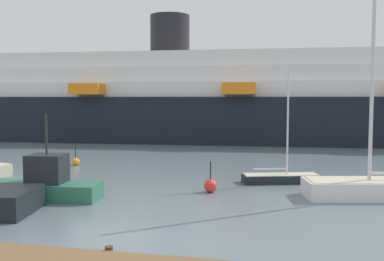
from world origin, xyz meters
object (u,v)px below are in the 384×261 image
(sailboat_2, at_px, (281,177))
(channel_buoy_2, at_px, (76,161))
(sailboat_1, at_px, (381,186))
(cruise_ship, at_px, (312,101))
(channel_buoy_0, at_px, (210,186))
(fishing_boat_1, at_px, (44,184))

(sailboat_2, relative_size, channel_buoy_2, 4.53)
(sailboat_1, height_order, channel_buoy_2, sailboat_1)
(channel_buoy_2, relative_size, cruise_ship, 0.02)
(sailboat_2, height_order, cruise_ship, cruise_ship)
(channel_buoy_0, bearing_deg, sailboat_1, 3.72)
(sailboat_2, relative_size, channel_buoy_0, 4.10)
(fishing_boat_1, distance_m, cruise_ship, 35.25)
(sailboat_1, relative_size, sailboat_2, 1.68)
(sailboat_2, relative_size, cruise_ship, 0.07)
(channel_buoy_2, xyz_separation_m, cruise_ship, (17.48, 22.04, 4.28))
(sailboat_1, xyz_separation_m, cruise_ship, (-2.00, 28.38, 3.99))
(fishing_boat_1, xyz_separation_m, channel_buoy_0, (7.59, 3.23, -0.36))
(fishing_boat_1, xyz_separation_m, channel_buoy_2, (-3.56, 10.11, -0.43))
(sailboat_1, bearing_deg, fishing_boat_1, 1.28)
(sailboat_1, distance_m, channel_buoy_0, 8.35)
(sailboat_1, distance_m, fishing_boat_1, 16.36)
(sailboat_1, xyz_separation_m, channel_buoy_2, (-19.48, 6.34, -0.29))
(cruise_ship, bearing_deg, channel_buoy_2, -131.89)
(sailboat_1, distance_m, cruise_ship, 28.73)
(sailboat_1, bearing_deg, cruise_ship, -98.01)
(sailboat_2, bearing_deg, sailboat_1, -48.08)
(sailboat_1, relative_size, channel_buoy_2, 7.62)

